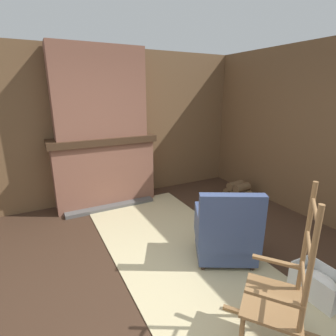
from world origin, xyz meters
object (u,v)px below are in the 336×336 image
at_px(rocking_chair, 278,302).
at_px(storage_case, 119,132).
at_px(laundry_basket, 319,284).
at_px(firewood_stack, 238,191).
at_px(oil_lamp_vase, 86,132).
at_px(armchair, 226,234).

height_order(rocking_chair, storage_case, rocking_chair).
bearing_deg(laundry_basket, firewood_stack, 155.50).
height_order(firewood_stack, storage_case, storage_case).
distance_m(rocking_chair, oil_lamp_vase, 3.63).
height_order(oil_lamp_vase, storage_case, oil_lamp_vase).
bearing_deg(armchair, laundry_basket, -125.11).
bearing_deg(storage_case, firewood_stack, 63.94).
xyz_separation_m(armchair, laundry_basket, (0.89, 0.44, -0.21)).
relative_size(rocking_chair, oil_lamp_vase, 5.43).
distance_m(firewood_stack, laundry_basket, 2.55).
bearing_deg(rocking_chair, armchair, -58.22).
distance_m(armchair, firewood_stack, 2.07).
bearing_deg(oil_lamp_vase, rocking_chair, 11.06).
relative_size(armchair, firewood_stack, 1.82).
bearing_deg(armchair, rocking_chair, -171.44).
height_order(rocking_chair, laundry_basket, rocking_chair).
xyz_separation_m(firewood_stack, oil_lamp_vase, (-0.97, -2.56, 1.17)).
xyz_separation_m(armchair, storage_case, (-2.39, -0.49, 0.92)).
distance_m(armchair, oil_lamp_vase, 2.79).
relative_size(rocking_chair, laundry_basket, 2.83).
relative_size(armchair, oil_lamp_vase, 3.72).
relative_size(rocking_chair, firewood_stack, 2.66).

